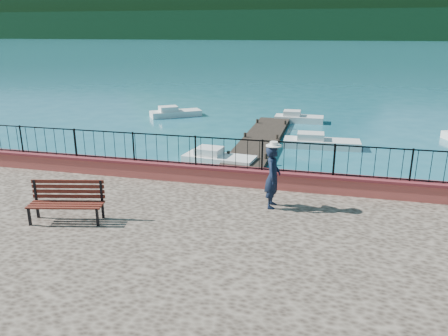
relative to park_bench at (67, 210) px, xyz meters
The scene contains 13 objects.
ground 5.07m from the park_bench, ahead, with size 2000.00×2000.00×0.00m, color #19596B.
parapet 6.17m from the park_bench, 38.44° to the left, with size 28.00×0.46×0.58m, color #B74842.
railing 6.22m from the park_bench, 38.44° to the left, with size 27.00×0.05×0.95m, color black.
dock 12.54m from the park_bench, 76.85° to the left, with size 2.00×16.00×0.30m, color #2D231C.
far_forest 300.27m from the park_bench, 89.08° to the left, with size 900.00×60.00×18.00m, color black.
foothills 360.75m from the park_bench, 89.23° to the left, with size 900.00×120.00×44.00m, color black.
park_bench is the anchor object (origin of this frame).
person 5.61m from the park_bench, 24.22° to the left, with size 0.65×0.43×1.79m, color black.
hat 5.79m from the park_bench, 24.22° to the left, with size 0.44×0.44×0.12m, color white.
boat_0 9.87m from the park_bench, 80.53° to the left, with size 3.35×1.30×0.80m, color silver.
boat_1 15.36m from the park_bench, 66.29° to the left, with size 4.01×1.30×0.80m, color silver.
boat_3 20.99m from the park_bench, 102.35° to the left, with size 3.63×1.30×0.80m, color silver.
boat_4 21.08m from the park_bench, 77.89° to the left, with size 3.25×1.30×0.80m, color silver.
Camera 1 is at (1.73, -9.41, 6.02)m, focal length 35.00 mm.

